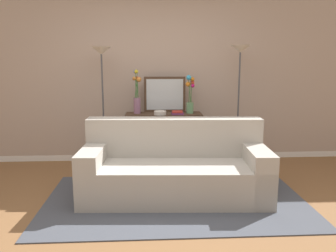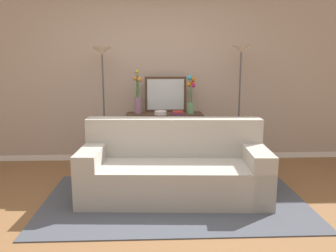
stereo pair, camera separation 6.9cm
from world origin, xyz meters
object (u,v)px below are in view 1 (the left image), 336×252
Objects in this scene: vase_tall_flowers at (137,96)px; vase_short_flowers at (190,96)px; wall_mirror at (165,94)px; book_stack at (177,113)px; couch at (175,170)px; floor_lamp_right at (240,72)px; fruit_bowl at (160,113)px; book_row_under_console at (146,162)px; floor_lamp_left at (102,74)px; console_table at (164,130)px.

vase_tall_flowers reaches higher than vase_short_flowers.
wall_mirror is 1.11× the size of vase_short_flowers.
book_stack is at bearing -150.80° from vase_short_flowers.
floor_lamp_right is at bearing 47.44° from couch.
vase_tall_flowers reaches higher than couch.
couch is 1.85m from floor_lamp_right.
vase_short_flowers is (0.36, -0.16, -0.01)m from wall_mirror.
fruit_bowl is (0.33, -0.16, -0.22)m from vase_tall_flowers.
vase_short_flowers is at bearing -23.64° from wall_mirror.
book_stack is (0.25, 0.03, -0.01)m from fruit_bowl.
wall_mirror is (-1.06, 0.24, -0.34)m from floor_lamp_right.
wall_mirror is at bearing 156.36° from vase_short_flowers.
vase_tall_flowers is 0.77m from vase_short_flowers.
floor_lamp_right reaches higher than couch.
couch is 12.40× the size of book_stack.
book_stack reaches higher than book_row_under_console.
fruit_bowl is 1.02× the size of book_stack.
floor_lamp_right is 1.52m from vase_tall_flowers.
wall_mirror is at bearing 15.02° from floor_lamp_left.
console_table is 0.54m from wall_mirror.
book_stack is (0.19, -0.10, 0.27)m from console_table.
console_table is at bearing 4.85° from floor_lamp_left.
console_table reaches higher than book_row_under_console.
book_stack is at bearing 83.50° from couch.
couch is 1.43m from vase_short_flowers.
fruit_bowl is (-0.44, -0.14, -0.22)m from vase_short_flowers.
console_table is at bearing -98.51° from wall_mirror.
book_stack is at bearing -12.40° from book_row_under_console.
book_stack is (0.17, -0.27, -0.24)m from wall_mirror.
wall_mirror is 1.06m from book_row_under_console.
vase_short_flowers reaches higher than wall_mirror.
vase_short_flowers is at bearing 75.09° from couch.
vase_tall_flowers reaches higher than wall_mirror.
wall_mirror is 3.59× the size of book_stack.
fruit_bowl is (-0.13, 1.05, 0.51)m from couch.
floor_lamp_right reaches higher than fruit_bowl.
floor_lamp_left reaches higher than console_table.
floor_lamp_left is (-0.87, -0.07, 0.83)m from console_table.
book_row_under_console is at bearing 6.95° from floor_lamp_left.
vase_tall_flowers is at bearing 12.49° from floor_lamp_left.
couch reaches higher than console_table.
vase_tall_flowers is 0.43m from fruit_bowl.
floor_lamp_left is at bearing -175.15° from console_table.
wall_mirror is at bearing 167.29° from floor_lamp_right.
vase_short_flowers is 0.32m from book_stack.
book_stack is (1.06, -0.03, -0.55)m from floor_lamp_left.
floor_lamp_right reaches higher than vase_tall_flowers.
floor_lamp_right is 10.29× the size of book_stack.
fruit_bowl is at bearing 96.95° from couch.
vase_short_flowers is at bearing 16.92° from fruit_bowl.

